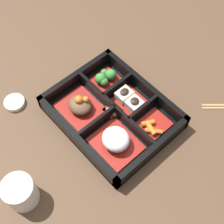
# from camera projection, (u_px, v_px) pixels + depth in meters

# --- Properties ---
(ground_plane) EXTENTS (3.00, 3.00, 0.00)m
(ground_plane) POSITION_uv_depth(u_px,v_px,m) (112.00, 117.00, 0.82)
(ground_plane) COLOR #4C3523
(bento_base) EXTENTS (0.30, 0.25, 0.01)m
(bento_base) POSITION_uv_depth(u_px,v_px,m) (112.00, 116.00, 0.81)
(bento_base) COLOR black
(bento_base) RESTS_ON ground_plane
(bento_rim) EXTENTS (0.30, 0.25, 0.05)m
(bento_rim) POSITION_uv_depth(u_px,v_px,m) (113.00, 111.00, 0.80)
(bento_rim) COLOR black
(bento_rim) RESTS_ON ground_plane
(bowl_rice) EXTENTS (0.12, 0.10, 0.05)m
(bowl_rice) POSITION_uv_depth(u_px,v_px,m) (116.00, 140.00, 0.75)
(bowl_rice) COLOR maroon
(bowl_rice) RESTS_ON bento_base
(bowl_stew) EXTENTS (0.12, 0.10, 0.05)m
(bowl_stew) POSITION_uv_depth(u_px,v_px,m) (80.00, 105.00, 0.80)
(bowl_stew) COLOR maroon
(bowl_stew) RESTS_ON bento_base
(bowl_carrots) EXTENTS (0.07, 0.08, 0.02)m
(bowl_carrots) POSITION_uv_depth(u_px,v_px,m) (152.00, 126.00, 0.79)
(bowl_carrots) COLOR maroon
(bowl_carrots) RESTS_ON bento_base
(bowl_tofu) EXTENTS (0.08, 0.08, 0.04)m
(bowl_tofu) POSITION_uv_depth(u_px,v_px,m) (129.00, 100.00, 0.82)
(bowl_tofu) COLOR maroon
(bowl_tofu) RESTS_ON bento_base
(bowl_greens) EXTENTS (0.07, 0.08, 0.04)m
(bowl_greens) POSITION_uv_depth(u_px,v_px,m) (105.00, 78.00, 0.85)
(bowl_greens) COLOR maroon
(bowl_greens) RESTS_ON bento_base
(bowl_pickles) EXTENTS (0.04, 0.04, 0.01)m
(bowl_pickles) POSITION_uv_depth(u_px,v_px,m) (113.00, 111.00, 0.81)
(bowl_pickles) COLOR maroon
(bowl_pickles) RESTS_ON bento_base
(tea_cup) EXTENTS (0.07, 0.07, 0.07)m
(tea_cup) POSITION_uv_depth(u_px,v_px,m) (20.00, 192.00, 0.68)
(tea_cup) COLOR beige
(tea_cup) RESTS_ON ground_plane
(sauce_dish) EXTENTS (0.05, 0.05, 0.01)m
(sauce_dish) POSITION_uv_depth(u_px,v_px,m) (15.00, 103.00, 0.83)
(sauce_dish) COLOR beige
(sauce_dish) RESTS_ON ground_plane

